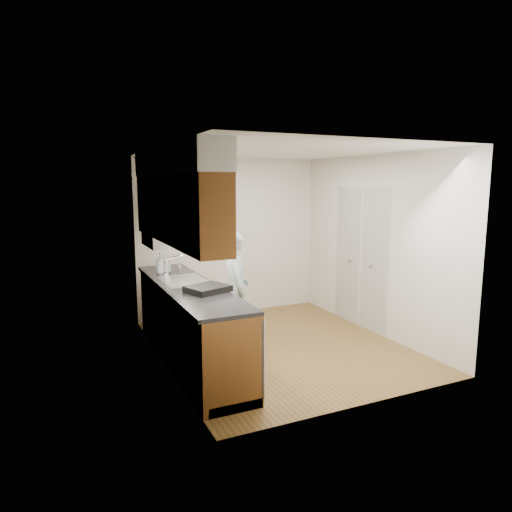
# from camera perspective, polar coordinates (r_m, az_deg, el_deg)

# --- Properties ---
(floor) EXTENTS (3.50, 3.50, 0.00)m
(floor) POSITION_cam_1_polar(r_m,az_deg,el_deg) (6.08, 2.95, -11.20)
(floor) COLOR brown
(floor) RESTS_ON ground
(ceiling) EXTENTS (3.50, 3.50, 0.00)m
(ceiling) POSITION_cam_1_polar(r_m,az_deg,el_deg) (5.72, 3.16, 13.02)
(ceiling) COLOR white
(ceiling) RESTS_ON wall_left
(wall_left) EXTENTS (0.02, 3.50, 2.50)m
(wall_left) POSITION_cam_1_polar(r_m,az_deg,el_deg) (5.25, -11.61, -0.50)
(wall_left) COLOR silver
(wall_left) RESTS_ON floor
(wall_right) EXTENTS (0.02, 3.50, 2.50)m
(wall_right) POSITION_cam_1_polar(r_m,az_deg,el_deg) (6.59, 14.68, 1.33)
(wall_right) COLOR silver
(wall_right) RESTS_ON floor
(wall_back) EXTENTS (3.00, 0.02, 2.50)m
(wall_back) POSITION_cam_1_polar(r_m,az_deg,el_deg) (7.35, -3.31, 2.38)
(wall_back) COLOR silver
(wall_back) RESTS_ON floor
(counter) EXTENTS (0.64, 2.80, 1.30)m
(counter) POSITION_cam_1_polar(r_m,az_deg,el_deg) (5.49, -8.27, -8.13)
(counter) COLOR brown
(counter) RESTS_ON floor
(upper_cabinets) EXTENTS (0.47, 2.80, 1.21)m
(upper_cabinets) POSITION_cam_1_polar(r_m,az_deg,el_deg) (5.26, -10.17, 7.23)
(upper_cabinets) COLOR brown
(upper_cabinets) RESTS_ON wall_left
(closet_door) EXTENTS (0.02, 1.22, 2.05)m
(closet_door) POSITION_cam_1_polar(r_m,az_deg,el_deg) (6.85, 12.94, -0.23)
(closet_door) COLOR silver
(closet_door) RESTS_ON wall_right
(floor_mat) EXTENTS (0.69, 0.93, 0.02)m
(floor_mat) POSITION_cam_1_polar(r_m,az_deg,el_deg) (5.96, -2.57, -11.54)
(floor_mat) COLOR slate
(floor_mat) RESTS_ON floor
(person) EXTENTS (0.49, 0.66, 1.72)m
(person) POSITION_cam_1_polar(r_m,az_deg,el_deg) (5.71, -2.63, -3.37)
(person) COLOR #97AEB8
(person) RESTS_ON floor_mat
(soap_bottle_a) EXTENTS (0.12, 0.12, 0.27)m
(soap_bottle_a) POSITION_cam_1_polar(r_m,az_deg,el_deg) (6.04, -11.92, -0.93)
(soap_bottle_a) COLOR silver
(soap_bottle_a) RESTS_ON counter
(soap_bottle_b) EXTENTS (0.09, 0.10, 0.20)m
(soap_bottle_b) POSITION_cam_1_polar(r_m,az_deg,el_deg) (6.19, -11.08, -1.01)
(soap_bottle_b) COLOR silver
(soap_bottle_b) RESTS_ON counter
(steel_can) EXTENTS (0.07, 0.07, 0.11)m
(steel_can) POSITION_cam_1_polar(r_m,az_deg,el_deg) (6.08, -9.56, -1.59)
(steel_can) COLOR #A5A5AA
(steel_can) RESTS_ON counter
(dish_rack) EXTENTS (0.52, 0.48, 0.07)m
(dish_rack) POSITION_cam_1_polar(r_m,az_deg,el_deg) (4.99, -6.07, -4.09)
(dish_rack) COLOR black
(dish_rack) RESTS_ON counter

